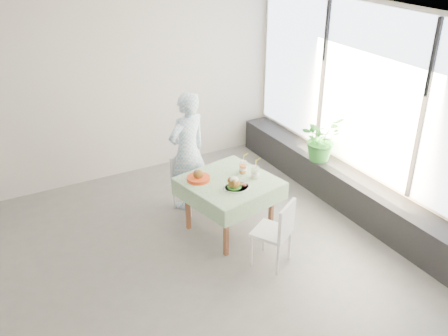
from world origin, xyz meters
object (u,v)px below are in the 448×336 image
diner (188,151)px  potted_plant (321,138)px  juice_cup_orange (243,168)px  chair_far (189,192)px  chair_near (272,244)px  cafe_table (229,200)px  main_dish (235,185)px

diner → potted_plant: size_ratio=2.54×
juice_cup_orange → potted_plant: 1.47m
chair_far → diner: size_ratio=0.47×
chair_near → potted_plant: potted_plant is taller
cafe_table → diner: (-0.17, 0.85, 0.38)m
cafe_table → diner: bearing=101.5°
chair_far → chair_near: size_ratio=0.94×
cafe_table → chair_far: size_ratio=1.56×
potted_plant → cafe_table: bearing=-169.2°
chair_near → diner: size_ratio=0.50×
chair_near → diner: (-0.28, 1.68, 0.58)m
cafe_table → potted_plant: (1.70, 0.32, 0.37)m
diner → juice_cup_orange: size_ratio=5.54×
chair_far → main_dish: size_ratio=2.48×
diner → main_dish: (0.13, -1.07, -0.04)m
chair_far → potted_plant: 2.05m
chair_far → diner: diner is taller
cafe_table → diner: size_ratio=0.73×
chair_far → potted_plant: potted_plant is taller
diner → juice_cup_orange: (0.42, -0.75, -0.02)m
potted_plant → main_dish: bearing=-162.8°
chair_near → potted_plant: size_ratio=1.27×
chair_near → main_dish: 0.83m
juice_cup_orange → chair_far: bearing=124.4°
diner → main_dish: diner is taller
chair_far → juice_cup_orange: (0.46, -0.67, 0.57)m
cafe_table → diner: 0.95m
chair_far → diner: (0.03, 0.08, 0.59)m
chair_far → juice_cup_orange: size_ratio=2.60×
cafe_table → chair_far: chair_far is taller
cafe_table → potted_plant: 1.77m
chair_far → chair_near: 1.63m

